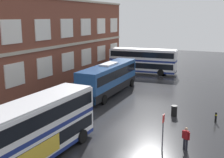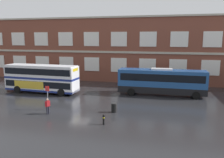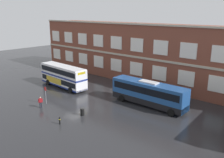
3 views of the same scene
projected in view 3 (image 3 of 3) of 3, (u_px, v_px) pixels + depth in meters
The scene contains 8 objects.
ground_plane at pixel (83, 98), 40.27m from camera, with size 120.00×120.00×0.00m, color #232326.
brick_terminal_building at pixel (149, 53), 48.94m from camera, with size 55.98×8.19×11.70m.
double_decker_near at pixel (63, 76), 45.74m from camera, with size 11.07×3.12×4.07m.
touring_coach at pixel (148, 94), 36.69m from camera, with size 12.04×3.02×3.80m.
waiting_passenger at pixel (41, 102), 36.08m from camera, with size 0.37×0.62×1.70m.
bus_stand_flag at pixel (46, 94), 37.45m from camera, with size 0.44×0.10×2.70m.
station_litter_bin at pixel (82, 112), 33.54m from camera, with size 0.60×0.60×1.03m.
safety_bollard_east at pixel (60, 121), 30.89m from camera, with size 0.19×0.19×0.95m.
Camera 3 is at (29.02, -22.91, 13.84)m, focal length 39.26 mm.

